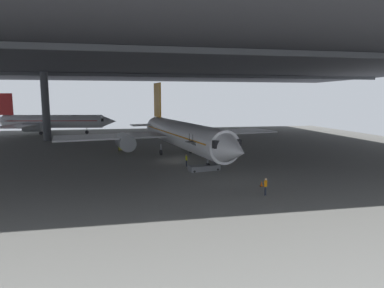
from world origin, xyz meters
TOP-DOWN VIEW (x-y plane):
  - ground_plane at (0.00, 0.00)m, footprint 110.00×110.00m
  - hangar_structure at (-0.07, 13.77)m, footprint 121.00×99.00m
  - airplane_main at (0.59, 3.19)m, footprint 38.86×39.76m
  - boarding_stairs at (1.92, -7.77)m, footprint 4.56×2.20m
  - crew_worker_near_nose at (5.35, -19.60)m, footprint 0.40×0.44m
  - crew_worker_by_stairs at (0.17, -4.72)m, footprint 0.23×0.55m
  - airplane_distant at (-27.85, 43.41)m, footprint 33.71×32.86m
  - traffic_cone_orange at (6.27, -16.49)m, footprint 0.36×0.36m
  - baggage_tug at (-8.92, 11.28)m, footprint 1.37×2.25m

SIDE VIEW (x-z plane):
  - ground_plane at x=0.00m, z-range 0.00..0.00m
  - traffic_cone_orange at x=6.27m, z-range -0.01..0.59m
  - baggage_tug at x=-8.92m, z-range 0.08..0.98m
  - boarding_stairs at x=1.92m, z-range -1.67..3.17m
  - crew_worker_by_stairs at x=0.17m, z-range 0.12..1.82m
  - crew_worker_near_nose at x=5.35m, z-range 0.13..1.85m
  - airplane_distant at x=-27.85m, z-range -2.04..8.65m
  - airplane_main at x=0.59m, z-range -2.56..9.78m
  - hangar_structure at x=-0.07m, z-range 7.52..23.81m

